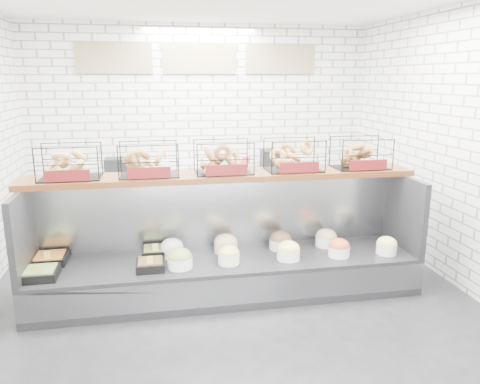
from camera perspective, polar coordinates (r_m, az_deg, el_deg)
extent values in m
plane|color=black|center=(4.86, -0.96, -13.64)|extent=(5.50, 5.50, 0.00)
cube|color=silver|center=(7.08, -4.77, 7.75)|extent=(5.00, 0.02, 3.00)
cube|color=silver|center=(5.38, 26.32, 4.48)|extent=(0.02, 5.50, 3.00)
cube|color=tan|center=(7.00, -15.11, 15.48)|extent=(1.05, 0.03, 0.42)
cube|color=tan|center=(7.01, -4.91, 15.88)|extent=(1.05, 0.03, 0.42)
cube|color=tan|center=(7.24, 4.96, 15.81)|extent=(1.05, 0.03, 0.42)
cube|color=black|center=(5.04, -1.54, -10.07)|extent=(4.00, 0.90, 0.40)
cube|color=#93969B|center=(4.64, -0.68, -11.98)|extent=(4.00, 0.03, 0.28)
cube|color=#93969B|center=(5.22, -2.30, -2.22)|extent=(4.00, 0.08, 0.80)
cube|color=black|center=(4.94, -24.88, -4.46)|extent=(0.06, 0.90, 0.80)
cube|color=black|center=(5.48, 19.24, -2.22)|extent=(0.06, 0.90, 0.80)
cube|color=black|center=(4.84, -23.11, -9.18)|extent=(0.31, 0.31, 0.08)
cube|color=olive|center=(4.83, -23.15, -8.79)|extent=(0.27, 0.27, 0.04)
cube|color=#E4C84F|center=(4.71, -23.49, -8.67)|extent=(0.06, 0.01, 0.08)
cube|color=black|center=(5.17, -22.11, -7.61)|extent=(0.32, 0.32, 0.08)
cube|color=orange|center=(5.16, -22.15, -7.25)|extent=(0.27, 0.27, 0.04)
cube|color=#E4C84F|center=(5.04, -22.45, -7.11)|extent=(0.06, 0.01, 0.08)
cube|color=black|center=(4.74, -10.87, -8.77)|extent=(0.27, 0.27, 0.08)
cube|color=brown|center=(4.72, -10.89, -8.38)|extent=(0.23, 0.23, 0.04)
cube|color=#E4C84F|center=(4.61, -10.92, -8.19)|extent=(0.06, 0.01, 0.08)
cube|color=black|center=(5.07, -10.26, -7.22)|extent=(0.28, 0.28, 0.08)
cube|color=olive|center=(5.05, -10.28, -6.85)|extent=(0.23, 0.23, 0.04)
cube|color=#E4C84F|center=(4.95, -10.30, -6.64)|extent=(0.06, 0.01, 0.08)
cylinder|color=white|center=(4.72, -7.33, -8.50)|extent=(0.25, 0.25, 0.11)
ellipsoid|color=olive|center=(4.70, -7.35, -7.82)|extent=(0.25, 0.25, 0.17)
cylinder|color=white|center=(5.02, -8.27, -7.18)|extent=(0.24, 0.24, 0.11)
ellipsoid|color=silver|center=(4.99, -8.29, -6.53)|extent=(0.23, 0.23, 0.16)
cylinder|color=white|center=(4.78, -1.38, -8.09)|extent=(0.22, 0.22, 0.11)
ellipsoid|color=#D9C76F|center=(4.76, -1.38, -7.42)|extent=(0.21, 0.21, 0.15)
cylinder|color=white|center=(5.08, -1.74, -6.74)|extent=(0.26, 0.26, 0.11)
ellipsoid|color=#D2B881|center=(5.06, -1.74, -6.10)|extent=(0.25, 0.25, 0.18)
cylinder|color=white|center=(4.92, 5.91, -7.53)|extent=(0.24, 0.24, 0.11)
ellipsoid|color=#E6D575|center=(4.90, 5.93, -6.88)|extent=(0.24, 0.24, 0.17)
cylinder|color=white|center=(5.20, 4.95, -6.33)|extent=(0.24, 0.24, 0.11)
ellipsoid|color=brown|center=(5.18, 4.96, -5.70)|extent=(0.24, 0.24, 0.17)
cylinder|color=white|center=(5.08, 11.95, -7.06)|extent=(0.23, 0.23, 0.11)
ellipsoid|color=#C64C2A|center=(5.06, 11.98, -6.43)|extent=(0.22, 0.22, 0.16)
cylinder|color=white|center=(5.35, 10.44, -5.90)|extent=(0.24, 0.24, 0.11)
ellipsoid|color=tan|center=(5.33, 10.47, -5.29)|extent=(0.23, 0.23, 0.16)
cylinder|color=white|center=(5.28, 17.42, -6.62)|extent=(0.22, 0.22, 0.11)
ellipsoid|color=#E6D375|center=(5.26, 17.46, -6.00)|extent=(0.21, 0.21, 0.15)
cube|color=#44200E|center=(4.93, -2.02, 1.99)|extent=(4.10, 0.50, 0.06)
cube|color=black|center=(4.91, -20.07, 3.49)|extent=(0.60, 0.38, 0.34)
cube|color=#571012|center=(4.73, -20.35, 1.87)|extent=(0.42, 0.02, 0.11)
cube|color=black|center=(4.84, -11.08, 3.93)|extent=(0.60, 0.38, 0.34)
cube|color=#571012|center=(4.66, -11.03, 2.31)|extent=(0.42, 0.02, 0.11)
cube|color=black|center=(4.89, -2.04, 4.28)|extent=(0.60, 0.38, 0.34)
cube|color=#571012|center=(4.71, -1.67, 2.69)|extent=(0.42, 0.02, 0.11)
cube|color=black|center=(5.06, 6.60, 4.52)|extent=(0.60, 0.38, 0.34)
cube|color=#571012|center=(4.89, 7.26, 2.98)|extent=(0.42, 0.02, 0.11)
cube|color=black|center=(5.34, 14.52, 4.65)|extent=(0.60, 0.38, 0.34)
cube|color=#571012|center=(5.17, 15.38, 3.19)|extent=(0.42, 0.02, 0.11)
cube|color=#93969B|center=(6.95, -4.32, -1.15)|extent=(4.00, 0.60, 0.90)
cube|color=black|center=(6.79, -14.44, 3.01)|extent=(0.40, 0.30, 0.24)
cube|color=silver|center=(6.75, -10.02, 2.92)|extent=(0.35, 0.28, 0.18)
cylinder|color=#D9363A|center=(6.86, 0.67, 3.47)|extent=(0.09, 0.09, 0.22)
cube|color=black|center=(6.97, 3.90, 3.95)|extent=(0.30, 0.30, 0.30)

